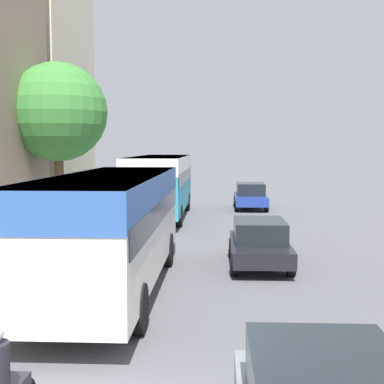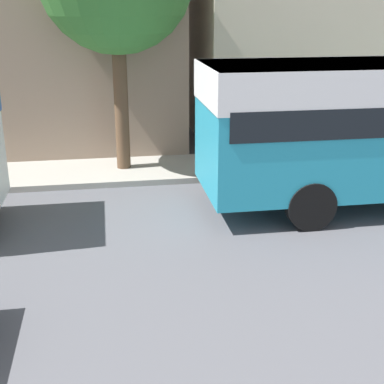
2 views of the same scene
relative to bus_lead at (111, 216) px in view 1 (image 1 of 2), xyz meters
The scene contains 8 objects.
building_far_terrace 16.46m from the bus_lead, 118.80° to the left, with size 6.21×7.82×13.05m.
bus_lead is the anchor object (origin of this frame).
bus_following 13.96m from the bus_lead, 91.21° to the left, with size 2.62×10.12×3.13m.
car_far_curb 5.10m from the bus_lead, 38.08° to the left, with size 1.80×4.00×1.42m.
car_distant 18.53m from the bus_lead, 75.89° to the left, with size 1.87×4.07×1.51m.
pedestrian_near_curb 19.55m from the bus_lead, 98.19° to the left, with size 0.32×0.32×1.83m.
pedestrian_walking_away 14.89m from the bus_lead, 104.38° to the left, with size 0.35×0.35×1.68m.
street_tree 8.68m from the bus_lead, 115.65° to the left, with size 3.79×3.79×6.70m.
Camera 1 is at (0.97, -6.08, 3.66)m, focal length 50.00 mm.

